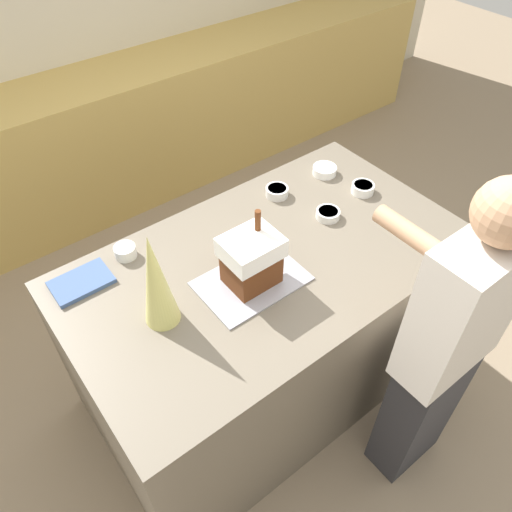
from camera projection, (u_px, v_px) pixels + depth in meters
ground_plane at (266, 377)px, 2.77m from camera, size 12.00×12.00×0.00m
wall_back at (42, 13)px, 3.15m from camera, size 8.00×0.05×2.60m
back_cabinet_block at (93, 147)px, 3.54m from camera, size 6.00×0.60×0.96m
kitchen_island at (267, 326)px, 2.44m from camera, size 1.74×0.99×0.93m
baking_tray at (251, 281)px, 2.02m from camera, size 0.43×0.30×0.01m
gingerbread_house at (251, 259)px, 1.93m from camera, size 0.22×0.18×0.32m
decorative_tree at (156, 281)px, 1.74m from camera, size 0.13×0.13×0.42m
candy_bowl_front_corner at (328, 214)px, 2.29m from camera, size 0.11×0.11×0.04m
candy_bowl_far_right at (325, 170)px, 2.54m from camera, size 0.12×0.12×0.04m
candy_bowl_beside_tree at (363, 188)px, 2.43m from camera, size 0.11×0.11×0.05m
candy_bowl_center_rear at (277, 191)px, 2.41m from camera, size 0.11×0.11×0.05m
candy_bowl_behind_tray at (125, 251)px, 2.11m from camera, size 0.09×0.09×0.05m
cookbook at (81, 282)px, 2.01m from camera, size 0.24×0.16×0.02m
person at (444, 350)px, 1.89m from camera, size 0.43×0.53×1.63m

